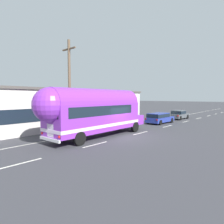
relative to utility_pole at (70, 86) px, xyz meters
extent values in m
plane|color=#38383D|center=(4.45, 2.51, -4.42)|extent=(300.00, 300.00, 0.00)
cube|color=silver|center=(4.45, -6.49, -4.42)|extent=(0.14, 2.40, 0.01)
cube|color=silver|center=(4.45, -1.09, -4.42)|extent=(0.14, 2.40, 0.01)
cube|color=silver|center=(4.45, 4.88, -4.42)|extent=(0.14, 2.40, 0.01)
cube|color=silver|center=(4.45, 10.70, -4.42)|extent=(0.14, 2.40, 0.01)
cube|color=silver|center=(4.45, 16.61, -4.42)|extent=(0.14, 2.40, 0.01)
cube|color=silver|center=(4.45, 22.19, -4.42)|extent=(0.14, 2.40, 0.01)
cube|color=silver|center=(4.45, 28.15, -4.42)|extent=(0.14, 2.40, 0.01)
cube|color=silver|center=(4.45, 33.16, -4.42)|extent=(0.14, 2.40, 0.01)
cube|color=silver|center=(4.45, 38.62, -4.42)|extent=(0.14, 2.40, 0.01)
cube|color=silver|center=(0.73, 14.51, -4.42)|extent=(0.12, 80.00, 0.01)
cube|color=beige|center=(-7.78, 4.13, -2.37)|extent=(11.10, 21.61, 4.10)
cube|color=#4C4742|center=(-7.78, 4.13, -0.20)|extent=(11.40, 21.91, 0.24)
cube|color=black|center=(-2.25, 4.13, -2.62)|extent=(0.08, 19.61, 1.20)
cylinder|color=brown|center=(0.00, 0.00, -0.17)|extent=(0.24, 0.24, 8.50)
cube|color=brown|center=(0.00, 0.00, 3.28)|extent=(1.80, 0.12, 0.12)
cube|color=purple|center=(2.60, 0.88, -2.67)|extent=(2.65, 9.08, 2.30)
cylinder|color=purple|center=(2.60, 0.88, -1.52)|extent=(2.60, 8.98, 2.45)
sphere|color=purple|center=(2.67, -3.59, -1.52)|extent=(2.40, 2.40, 2.40)
cube|color=purple|center=(2.51, 6.06, -3.35)|extent=(2.28, 1.34, 0.95)
cube|color=silver|center=(2.60, 0.88, -3.32)|extent=(2.69, 9.13, 0.24)
cube|color=black|center=(2.60, 0.58, -2.07)|extent=(2.65, 7.29, 0.76)
cube|color=black|center=(2.67, -3.60, -2.02)|extent=(2.00, 0.11, 0.84)
cube|color=silver|center=(2.67, -3.61, -3.27)|extent=(0.80, 0.07, 0.90)
cube|color=silver|center=(2.67, -3.70, -3.87)|extent=(2.34, 0.18, 0.20)
sphere|color=red|center=(1.62, -3.63, -3.57)|extent=(0.20, 0.20, 0.20)
sphere|color=red|center=(3.72, -3.60, -3.57)|extent=(0.20, 0.20, 0.20)
cube|color=black|center=(2.52, 5.46, -2.02)|extent=(2.14, 0.13, 0.96)
cube|color=silver|center=(2.50, 6.75, -3.47)|extent=(0.90, 0.11, 0.56)
cylinder|color=black|center=(1.36, 4.99, -3.92)|extent=(0.28, 1.00, 1.00)
cylinder|color=black|center=(3.70, 5.03, -3.92)|extent=(0.28, 1.00, 1.00)
cylinder|color=black|center=(1.48, -2.06, -3.92)|extent=(0.28, 1.00, 1.00)
cylinder|color=black|center=(3.82, -2.02, -3.92)|extent=(0.28, 1.00, 1.00)
cube|color=navy|center=(2.54, 12.54, -3.90)|extent=(1.98, 4.55, 0.60)
cube|color=navy|center=(2.53, 12.07, -3.33)|extent=(1.73, 3.09, 0.55)
cube|color=black|center=(2.53, 12.07, -3.36)|extent=(1.80, 3.14, 0.43)
cube|color=red|center=(1.68, 10.31, -3.72)|extent=(0.20, 0.05, 0.14)
cube|color=red|center=(3.28, 10.26, -3.72)|extent=(0.20, 0.05, 0.14)
cylinder|color=black|center=(1.71, 14.12, -4.10)|extent=(0.22, 0.65, 0.64)
cylinder|color=black|center=(3.47, 14.06, -4.10)|extent=(0.22, 0.65, 0.64)
cylinder|color=black|center=(1.62, 11.02, -4.10)|extent=(0.22, 0.65, 0.64)
cylinder|color=black|center=(3.38, 10.97, -4.10)|extent=(0.22, 0.65, 0.64)
cube|color=#474C51|center=(2.39, 19.06, -3.90)|extent=(1.81, 4.30, 0.60)
cube|color=#474C51|center=(2.39, 18.93, -3.33)|extent=(1.60, 1.95, 0.55)
cube|color=black|center=(2.39, 18.93, -3.36)|extent=(1.66, 1.99, 0.43)
cube|color=red|center=(1.61, 16.90, -3.72)|extent=(0.20, 0.04, 0.14)
cube|color=red|center=(3.16, 16.90, -3.72)|extent=(0.20, 0.04, 0.14)
cylinder|color=black|center=(1.54, 20.50, -4.10)|extent=(0.20, 0.64, 0.64)
cylinder|color=black|center=(3.25, 20.50, -4.10)|extent=(0.20, 0.64, 0.64)
cylinder|color=black|center=(1.53, 17.62, -4.10)|extent=(0.20, 0.64, 0.64)
cylinder|color=black|center=(3.24, 17.61, -4.10)|extent=(0.20, 0.64, 0.64)
camera|label=1|loc=(14.40, -10.63, -1.01)|focal=30.94mm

